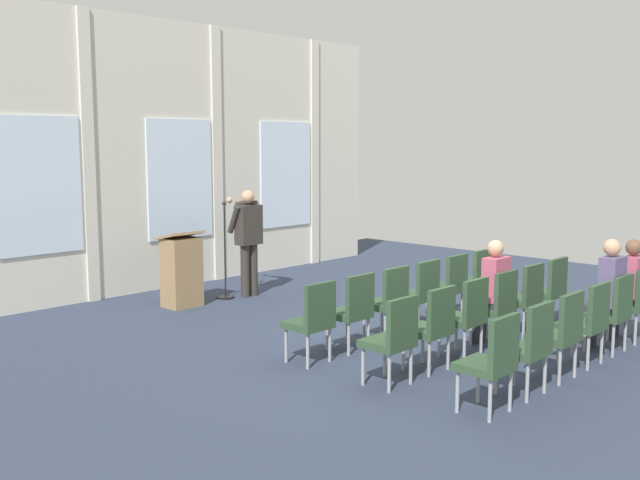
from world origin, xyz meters
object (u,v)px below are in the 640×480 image
chair_r0_c3 (421,290)px  audience_r2_c4 (607,289)px  chair_r0_c5 (476,277)px  chair_r1_c0 (393,335)px  chair_r2_c3 (588,319)px  chair_r1_c1 (432,323)px  chair_r1_c3 (497,303)px  audience_r2_c5 (629,284)px  mic_stand (225,277)px  chair_r2_c5 (635,299)px  chair_r2_c1 (529,343)px  chair_r1_c2 (467,313)px  lectern (182,270)px  chair_r0_c2 (389,298)px  chair_r0_c4 (450,283)px  chair_r0_c1 (353,307)px  audience_r1_c3 (492,287)px  speaker (248,235)px  chair_r1_c4 (525,295)px  chair_r0_c0 (313,317)px  chair_r1_c5 (549,287)px  chair_r2_c4 (613,308)px  chair_r2_c0 (492,358)px  chair_r2_c2 (560,330)px

chair_r0_c3 → audience_r2_c4: size_ratio=0.69×
chair_r0_c5 → chair_r1_c0: (-3.43, -1.14, 0.00)m
chair_r1_c0 → chair_r2_c3: size_ratio=1.00×
chair_r1_c1 → chair_r1_c0: bearing=180.0°
chair_r1_c3 → audience_r2_c5: 1.74m
mic_stand → chair_r2_c5: bearing=-71.9°
chair_r2_c1 → chair_r1_c2: bearing=58.8°
lectern → chair_r2_c3: 5.88m
chair_r0_c2 → mic_stand: bearing=86.8°
audience_r2_c5 → chair_r2_c3: bearing=-176.5°
chair_r0_c4 → chair_r0_c1: bearing=180.0°
chair_r0_c4 → audience_r1_c3: audience_r1_c3 is taller
chair_r2_c5 → audience_r2_c5: (0.00, 0.08, 0.18)m
speaker → chair_r2_c3: (0.13, -5.58, -0.46)m
chair_r0_c2 → chair_r1_c2: 1.14m
chair_r1_c3 → audience_r2_c4: (0.69, -1.06, 0.22)m
chair_r0_c4 → chair_r1_c4: same height
chair_r0_c0 → chair_r1_c5: 3.61m
chair_r0_c3 → chair_r1_c1: 1.78m
chair_r0_c3 → chair_r1_c2: bearing=-121.2°
chair_r0_c3 → chair_r1_c5: same height
chair_r1_c4 → chair_r2_c4: bearing=-90.0°
chair_r0_c1 → chair_r2_c0: same height
chair_r0_c3 → chair_r0_c4: bearing=0.0°
chair_r0_c4 → chair_r2_c5: (0.69, -2.27, 0.00)m
speaker → chair_r1_c1: bearing=-105.7°
chair_r1_c5 → chair_r2_c4: same height
speaker → chair_r2_c1: size_ratio=1.83×
chair_r0_c2 → chair_r0_c5: (2.06, 0.00, 0.00)m
chair_r1_c4 → chair_r2_c0: (-2.74, -1.14, 0.00)m
chair_r1_c0 → audience_r2_c4: (2.74, -1.06, 0.22)m
chair_r0_c5 → mic_stand: bearing=118.5°
chair_r0_c1 → chair_r2_c2: size_ratio=1.00×
chair_r2_c3 → chair_r0_c4: bearing=73.2°
chair_r0_c1 → chair_r2_c1: same height
chair_r1_c4 → chair_r1_c5: 0.69m
chair_r1_c2 → chair_r1_c4: same height
chair_r0_c5 → chair_r1_c2: bearing=-151.1°
speaker → chair_r2_c2: 5.62m
chair_r1_c2 → audience_r2_c5: 2.32m
chair_r0_c2 → chair_r0_c4: 1.37m
chair_r0_c1 → chair_r2_c2: (0.69, -2.27, 0.00)m
audience_r1_c3 → chair_r2_c2: 1.41m
chair_r1_c5 → chair_r2_c3: 1.78m
chair_r0_c0 → chair_r1_c3: bearing=-28.9°
chair_r2_c2 → chair_r2_c3: same height
chair_r1_c4 → chair_r2_c1: bearing=-151.1°
chair_r1_c4 → chair_r2_c0: same height
audience_r1_c3 → chair_r1_c4: audience_r1_c3 is taller
chair_r1_c5 → chair_r2_c0: bearing=-161.7°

